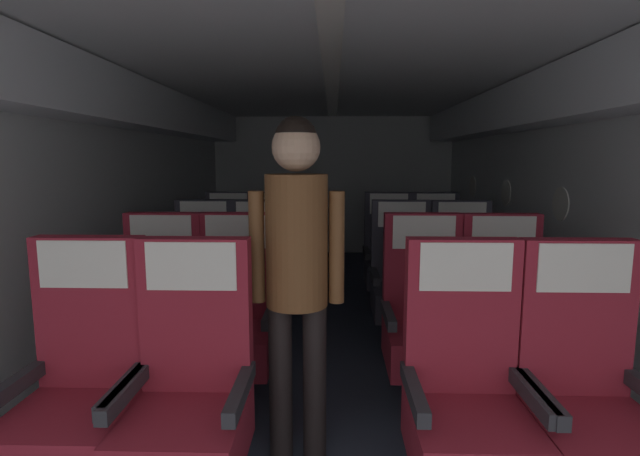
{
  "coord_description": "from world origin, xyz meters",
  "views": [
    {
      "loc": [
        0.02,
        -0.2,
        1.42
      ],
      "look_at": [
        -0.09,
        3.45,
        0.9
      ],
      "focal_mm": 26.93,
      "sensor_mm": 36.0,
      "label": 1
    }
  ],
  "objects_px": {
    "seat_d_left_window": "(228,257)",
    "flight_attendant": "(297,255)",
    "seat_c_right_window": "(402,282)",
    "seat_a_right_aisle": "(586,403)",
    "seat_b_left_window": "(159,321)",
    "seat_a_left_window": "(80,395)",
    "seat_c_left_aisle": "(259,282)",
    "seat_d_left_aisle": "(275,258)",
    "seat_d_right_window": "(389,258)",
    "seat_b_left_aisle": "(235,321)",
    "seat_c_left_window": "(203,281)",
    "seat_b_right_aisle": "(504,324)",
    "seat_c_right_aisle": "(462,283)",
    "seat_a_right_window": "(467,401)",
    "seat_a_left_aisle": "(189,399)",
    "seat_d_right_aisle": "(436,259)",
    "seat_b_right_window": "(424,322)"
  },
  "relations": [
    {
      "from": "seat_a_left_window",
      "to": "seat_b_right_window",
      "type": "distance_m",
      "value": 1.83
    },
    {
      "from": "seat_d_left_aisle",
      "to": "seat_d_right_window",
      "type": "relative_size",
      "value": 1.0
    },
    {
      "from": "seat_a_left_window",
      "to": "seat_c_left_aisle",
      "type": "height_order",
      "value": "same"
    },
    {
      "from": "seat_b_left_aisle",
      "to": "seat_d_right_window",
      "type": "height_order",
      "value": "same"
    },
    {
      "from": "seat_c_left_aisle",
      "to": "seat_c_right_window",
      "type": "bearing_deg",
      "value": 1.11
    },
    {
      "from": "seat_d_right_aisle",
      "to": "seat_a_left_window",
      "type": "bearing_deg",
      "value": -126.25
    },
    {
      "from": "seat_a_left_window",
      "to": "seat_d_left_window",
      "type": "bearing_deg",
      "value": 89.97
    },
    {
      "from": "seat_d_left_window",
      "to": "seat_c_right_window",
      "type": "bearing_deg",
      "value": -30.17
    },
    {
      "from": "seat_a_left_window",
      "to": "seat_b_left_window",
      "type": "distance_m",
      "value": 0.91
    },
    {
      "from": "seat_b_left_window",
      "to": "seat_c_left_aisle",
      "type": "distance_m",
      "value": 1.04
    },
    {
      "from": "seat_d_left_window",
      "to": "seat_d_right_window",
      "type": "distance_m",
      "value": 1.58
    },
    {
      "from": "seat_b_left_aisle",
      "to": "seat_a_left_aisle",
      "type": "bearing_deg",
      "value": -89.63
    },
    {
      "from": "seat_b_right_window",
      "to": "seat_d_left_aisle",
      "type": "bearing_deg",
      "value": 121.21
    },
    {
      "from": "seat_b_left_window",
      "to": "flight_attendant",
      "type": "bearing_deg",
      "value": -35.1
    },
    {
      "from": "seat_d_left_aisle",
      "to": "seat_d_right_aisle",
      "type": "height_order",
      "value": "same"
    },
    {
      "from": "seat_c_right_window",
      "to": "seat_d_left_window",
      "type": "height_order",
      "value": "same"
    },
    {
      "from": "seat_d_left_aisle",
      "to": "seat_d_right_aisle",
      "type": "bearing_deg",
      "value": 0.74
    },
    {
      "from": "seat_c_left_window",
      "to": "seat_c_right_aisle",
      "type": "distance_m",
      "value": 2.05
    },
    {
      "from": "seat_a_left_window",
      "to": "seat_d_left_aisle",
      "type": "relative_size",
      "value": 1.0
    },
    {
      "from": "seat_a_right_aisle",
      "to": "seat_a_right_window",
      "type": "distance_m",
      "value": 0.47
    },
    {
      "from": "seat_a_left_window",
      "to": "seat_d_left_aisle",
      "type": "height_order",
      "value": "same"
    },
    {
      "from": "seat_d_left_aisle",
      "to": "seat_a_right_window",
      "type": "bearing_deg",
      "value": -68.16
    },
    {
      "from": "seat_b_right_aisle",
      "to": "seat_d_left_aisle",
      "type": "xyz_separation_m",
      "value": [
        -1.58,
        1.85,
        0.0
      ]
    },
    {
      "from": "seat_b_right_window",
      "to": "seat_c_left_aisle",
      "type": "height_order",
      "value": "same"
    },
    {
      "from": "seat_b_left_window",
      "to": "seat_c_left_window",
      "type": "height_order",
      "value": "same"
    },
    {
      "from": "seat_a_right_aisle",
      "to": "seat_b_left_window",
      "type": "distance_m",
      "value": 2.24
    },
    {
      "from": "seat_b_right_aisle",
      "to": "seat_b_left_window",
      "type": "bearing_deg",
      "value": -179.87
    },
    {
      "from": "seat_a_right_window",
      "to": "seat_c_right_window",
      "type": "bearing_deg",
      "value": 89.93
    },
    {
      "from": "seat_b_left_window",
      "to": "seat_b_right_aisle",
      "type": "height_order",
      "value": "same"
    },
    {
      "from": "seat_a_right_aisle",
      "to": "seat_b_left_aisle",
      "type": "relative_size",
      "value": 1.0
    },
    {
      "from": "seat_a_left_aisle",
      "to": "seat_b_right_aisle",
      "type": "bearing_deg",
      "value": 30.54
    },
    {
      "from": "seat_d_left_window",
      "to": "flight_attendant",
      "type": "bearing_deg",
      "value": -70.61
    },
    {
      "from": "seat_c_right_window",
      "to": "flight_attendant",
      "type": "bearing_deg",
      "value": -114.21
    },
    {
      "from": "seat_a_left_aisle",
      "to": "seat_b_left_aisle",
      "type": "relative_size",
      "value": 1.0
    },
    {
      "from": "seat_b_right_aisle",
      "to": "seat_c_left_aisle",
      "type": "distance_m",
      "value": 1.84
    },
    {
      "from": "seat_b_right_aisle",
      "to": "seat_c_right_aisle",
      "type": "distance_m",
      "value": 0.93
    },
    {
      "from": "seat_b_left_window",
      "to": "seat_c_right_aisle",
      "type": "height_order",
      "value": "same"
    },
    {
      "from": "seat_a_left_window",
      "to": "seat_c_right_window",
      "type": "distance_m",
      "value": 2.44
    },
    {
      "from": "seat_c_left_window",
      "to": "seat_c_right_aisle",
      "type": "height_order",
      "value": "same"
    },
    {
      "from": "seat_a_right_window",
      "to": "seat_c_left_aisle",
      "type": "relative_size",
      "value": 1.0
    },
    {
      "from": "seat_d_right_window",
      "to": "flight_attendant",
      "type": "relative_size",
      "value": 0.68
    },
    {
      "from": "seat_c_left_aisle",
      "to": "seat_c_right_window",
      "type": "distance_m",
      "value": 1.13
    },
    {
      "from": "seat_a_left_aisle",
      "to": "seat_a_right_aisle",
      "type": "bearing_deg",
      "value": 0.45
    },
    {
      "from": "seat_b_left_aisle",
      "to": "seat_d_left_window",
      "type": "distance_m",
      "value": 1.91
    },
    {
      "from": "seat_c_right_aisle",
      "to": "seat_d_left_aisle",
      "type": "relative_size",
      "value": 1.0
    },
    {
      "from": "seat_c_left_window",
      "to": "seat_d_right_aisle",
      "type": "distance_m",
      "value": 2.24
    },
    {
      "from": "seat_c_right_aisle",
      "to": "seat_a_left_aisle",
      "type": "bearing_deg",
      "value": -130.37
    },
    {
      "from": "seat_a_right_aisle",
      "to": "seat_c_right_aisle",
      "type": "distance_m",
      "value": 1.86
    },
    {
      "from": "seat_b_right_aisle",
      "to": "seat_d_right_window",
      "type": "bearing_deg",
      "value": 104.06
    },
    {
      "from": "seat_b_left_aisle",
      "to": "seat_c_left_aisle",
      "type": "distance_m",
      "value": 0.92
    }
  ]
}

